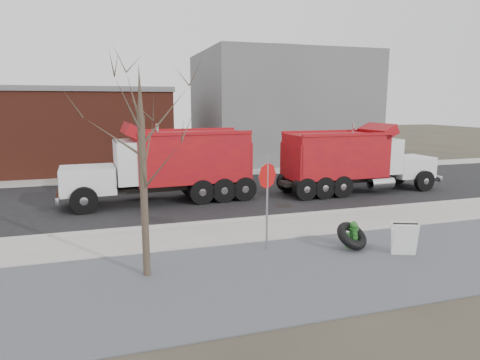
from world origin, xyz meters
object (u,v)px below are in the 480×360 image
object	(u,v)px
sandwich_board	(404,239)
fire_hydrant	(353,236)
stop_sign	(267,186)
dump_truck_red_a	(353,158)
truck_tire	(352,236)
dump_truck_red_b	(168,162)

from	to	relation	value
sandwich_board	fire_hydrant	bearing A→B (deg)	157.67
stop_sign	dump_truck_red_a	bearing A→B (deg)	36.53
stop_sign	sandwich_board	distance (m)	4.16
stop_sign	truck_tire	bearing A→B (deg)	-24.55
fire_hydrant	truck_tire	distance (m)	0.17
dump_truck_red_b	fire_hydrant	bearing A→B (deg)	116.35
stop_sign	dump_truck_red_a	distance (m)	9.56
sandwich_board	dump_truck_red_b	bearing A→B (deg)	143.38
sandwich_board	dump_truck_red_a	bearing A→B (deg)	89.22
fire_hydrant	dump_truck_red_b	world-z (taller)	dump_truck_red_b
truck_tire	stop_sign	xyz separation A→B (m)	(-2.39, 0.77, 1.50)
fire_hydrant	dump_truck_red_a	bearing A→B (deg)	73.98
stop_sign	dump_truck_red_a	world-z (taller)	dump_truck_red_a
dump_truck_red_a	dump_truck_red_b	world-z (taller)	dump_truck_red_b
truck_tire	stop_sign	distance (m)	2.93
fire_hydrant	dump_truck_red_a	size ratio (longest dim) A/B	0.10
sandwich_board	stop_sign	bearing A→B (deg)	176.73
dump_truck_red_b	stop_sign	bearing A→B (deg)	101.72
dump_truck_red_a	sandwich_board	bearing A→B (deg)	-113.63
dump_truck_red_a	fire_hydrant	bearing A→B (deg)	-122.62
truck_tire	sandwich_board	world-z (taller)	sandwich_board
dump_truck_red_a	stop_sign	bearing A→B (deg)	-137.72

